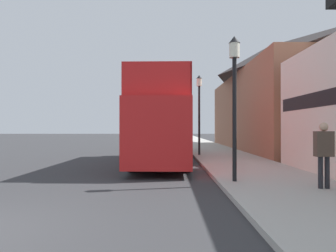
# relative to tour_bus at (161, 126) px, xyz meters

# --- Properties ---
(ground_plane) EXTENTS (144.00, 144.00, 0.00)m
(ground_plane) POSITION_rel_tour_bus_xyz_m (-3.54, 9.88, -1.88)
(ground_plane) COLOR #333335
(sidewalk) EXTENTS (3.75, 108.00, 0.14)m
(sidewalk) POSITION_rel_tour_bus_xyz_m (3.70, 6.88, -1.81)
(sidewalk) COLOR #ADAAA3
(sidewalk) RESTS_ON ground_plane
(brick_terrace_rear) EXTENTS (6.00, 20.67, 8.49)m
(brick_terrace_rear) POSITION_rel_tour_bus_xyz_m (8.58, 10.33, 2.37)
(brick_terrace_rear) COLOR #9E664C
(brick_terrace_rear) RESTS_ON ground_plane
(tour_bus) EXTENTS (2.75, 10.35, 4.14)m
(tour_bus) POSITION_rel_tour_bus_xyz_m (0.00, 0.00, 0.00)
(tour_bus) COLOR red
(tour_bus) RESTS_ON ground_plane
(parked_car_ahead_of_bus) EXTENTS (1.74, 4.37, 1.51)m
(parked_car_ahead_of_bus) POSITION_rel_tour_bus_xyz_m (0.74, 7.22, -1.17)
(parked_car_ahead_of_bus) COLOR silver
(parked_car_ahead_of_bus) RESTS_ON ground_plane
(pedestrian_second) EXTENTS (0.47, 0.26, 1.80)m
(pedestrian_second) POSITION_rel_tour_bus_xyz_m (4.52, -7.47, -0.65)
(pedestrian_second) COLOR #232328
(pedestrian_second) RESTS_ON sidewalk
(lamp_post_nearest) EXTENTS (0.35, 0.35, 4.50)m
(lamp_post_nearest) POSITION_rel_tour_bus_xyz_m (2.34, -6.24, 1.38)
(lamp_post_nearest) COLOR black
(lamp_post_nearest) RESTS_ON sidewalk
(lamp_post_second) EXTENTS (0.35, 0.35, 4.88)m
(lamp_post_second) POSITION_rel_tour_bus_xyz_m (2.19, 3.64, 1.61)
(lamp_post_second) COLOR black
(lamp_post_second) RESTS_ON sidewalk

